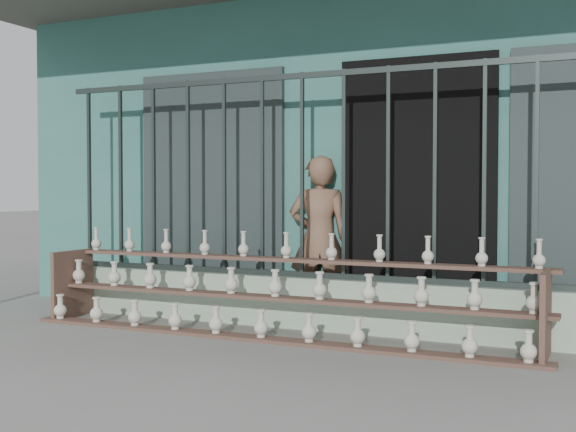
% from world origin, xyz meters
% --- Properties ---
extents(ground, '(60.00, 60.00, 0.00)m').
position_xyz_m(ground, '(0.00, 0.00, 0.00)').
color(ground, slate).
extents(workshop_building, '(7.40, 6.60, 3.21)m').
position_xyz_m(workshop_building, '(0.00, 4.23, 1.62)').
color(workshop_building, '#326B62').
rests_on(workshop_building, ground).
extents(parapet_wall, '(5.00, 0.20, 0.45)m').
position_xyz_m(parapet_wall, '(0.00, 1.30, 0.23)').
color(parapet_wall, '#9FBA9F').
rests_on(parapet_wall, ground).
extents(security_fence, '(5.00, 0.04, 1.80)m').
position_xyz_m(security_fence, '(-0.00, 1.30, 1.35)').
color(security_fence, '#283330').
rests_on(security_fence, parapet_wall).
extents(shelf_rack, '(4.50, 0.68, 0.85)m').
position_xyz_m(shelf_rack, '(-0.08, 0.89, 0.36)').
color(shelf_rack, brown).
rests_on(shelf_rack, ground).
extents(elderly_woman, '(0.66, 0.55, 1.54)m').
position_xyz_m(elderly_woman, '(0.01, 1.69, 0.77)').
color(elderly_woman, brown).
rests_on(elderly_woman, ground).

